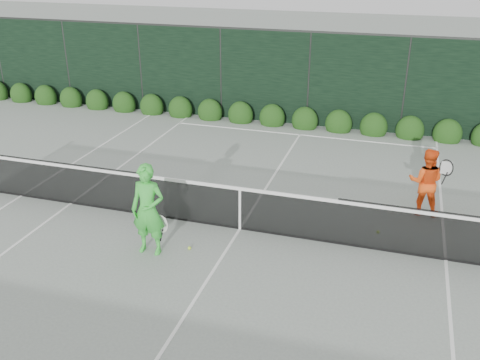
% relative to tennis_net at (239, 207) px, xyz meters
% --- Properties ---
extents(ground, '(80.00, 80.00, 0.00)m').
position_rel_tennis_net_xyz_m(ground, '(0.02, 0.00, -0.53)').
color(ground, gray).
rests_on(ground, ground).
extents(tennis_net, '(12.90, 0.10, 1.07)m').
position_rel_tennis_net_xyz_m(tennis_net, '(0.00, 0.00, 0.00)').
color(tennis_net, black).
rests_on(tennis_net, ground).
extents(player_woman, '(0.69, 0.46, 1.83)m').
position_rel_tennis_net_xyz_m(player_woman, '(-1.38, -1.37, 0.38)').
color(player_woman, green).
rests_on(player_woman, ground).
extents(player_man, '(0.88, 0.61, 1.53)m').
position_rel_tennis_net_xyz_m(player_man, '(3.69, 1.92, 0.24)').
color(player_man, '#FA5115').
rests_on(player_man, ground).
extents(court_lines, '(11.03, 23.83, 0.01)m').
position_rel_tennis_net_xyz_m(court_lines, '(0.02, 0.00, -0.53)').
color(court_lines, white).
rests_on(court_lines, ground).
extents(windscreen_fence, '(32.00, 21.07, 3.06)m').
position_rel_tennis_net_xyz_m(windscreen_fence, '(0.02, -2.71, 0.98)').
color(windscreen_fence, black).
rests_on(windscreen_fence, ground).
extents(hedge_row, '(31.66, 0.65, 0.94)m').
position_rel_tennis_net_xyz_m(hedge_row, '(0.02, 7.15, -0.30)').
color(hedge_row, '#14380F').
rests_on(hedge_row, ground).
extents(tennis_balls, '(4.52, 1.84, 0.07)m').
position_rel_tennis_net_xyz_m(tennis_balls, '(0.17, -0.21, -0.50)').
color(tennis_balls, '#C2F536').
rests_on(tennis_balls, ground).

